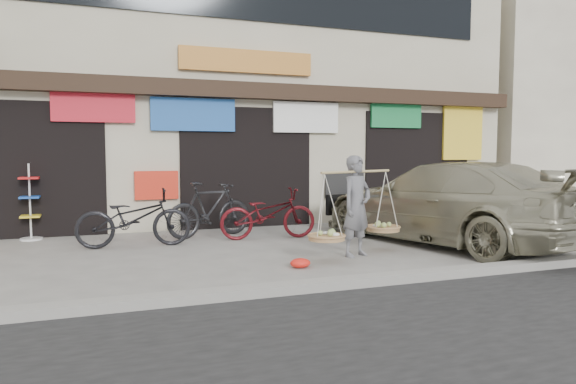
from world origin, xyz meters
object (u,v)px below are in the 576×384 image
object	(u,v)px
bike_2	(268,214)
suv	(446,202)
bike_1	(210,209)
street_vendor	(357,210)
display_rack	(30,209)
bike_0	(134,218)

from	to	relation	value
bike_2	suv	world-z (taller)	suv
bike_1	street_vendor	bearing A→B (deg)	-162.17
bike_2	display_rack	xyz separation A→B (m)	(-4.36, 1.42, 0.10)
street_vendor	bike_0	bearing A→B (deg)	126.39
bike_1	suv	distance (m)	4.58
street_vendor	display_rack	xyz separation A→B (m)	(-5.20, 3.53, -0.16)
street_vendor	display_rack	world-z (taller)	street_vendor
street_vendor	bike_2	distance (m)	2.28
street_vendor	bike_2	size ratio (longest dim) A/B	0.99
bike_2	suv	bearing A→B (deg)	-112.44
bike_0	street_vendor	bearing A→B (deg)	-118.49
bike_2	street_vendor	bearing A→B (deg)	-152.88
street_vendor	display_rack	distance (m)	6.29
bike_0	display_rack	bearing A→B (deg)	54.44
bike_0	bike_2	size ratio (longest dim) A/B	1.05
street_vendor	bike_0	world-z (taller)	street_vendor
street_vendor	display_rack	size ratio (longest dim) A/B	1.26
bike_0	display_rack	distance (m)	2.35
street_vendor	bike_1	xyz separation A→B (m)	(-1.88, 2.71, -0.20)
suv	bike_1	bearing A→B (deg)	-43.11
bike_1	display_rack	xyz separation A→B (m)	(-3.33, 0.82, 0.04)
street_vendor	suv	bearing A→B (deg)	-8.13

